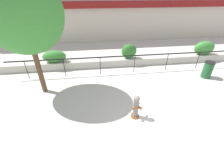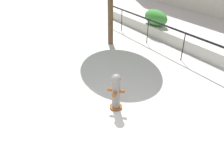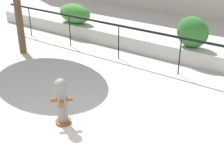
{
  "view_description": "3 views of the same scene",
  "coord_description": "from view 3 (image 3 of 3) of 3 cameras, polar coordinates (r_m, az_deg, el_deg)",
  "views": [
    {
      "loc": [
        -2.49,
        -3.37,
        4.65
      ],
      "look_at": [
        -1.7,
        2.72,
        0.84
      ],
      "focal_mm": 24.0,
      "sensor_mm": 36.0,
      "label": 1
    },
    {
      "loc": [
        3.14,
        -1.61,
        3.88
      ],
      "look_at": [
        -1.64,
        1.33,
        0.46
      ],
      "focal_mm": 35.0,
      "sensor_mm": 36.0,
      "label": 2
    },
    {
      "loc": [
        3.32,
        -3.04,
        3.85
      ],
      "look_at": [
        -0.55,
        2.33,
        0.66
      ],
      "focal_mm": 50.0,
      "sensor_mm": 36.0,
      "label": 3
    }
  ],
  "objects": [
    {
      "name": "fence_railing_segment",
      "position": [
        9.06,
        12.54,
        6.91
      ],
      "size": [
        15.0,
        0.05,
        1.15
      ],
      "color": "black",
      "rests_on": "ground"
    },
    {
      "name": "planter_wall_low",
      "position": [
        10.28,
        14.68,
        4.38
      ],
      "size": [
        18.0,
        0.7,
        0.5
      ],
      "primitive_type": "cube",
      "color": "#B7B2A8",
      "rests_on": "ground"
    },
    {
      "name": "hedge_bush_1",
      "position": [
        10.08,
        14.51,
        8.47
      ],
      "size": [
        1.02,
        0.57,
        0.99
      ],
      "primitive_type": "ellipsoid",
      "color": "#2D6B28",
      "rests_on": "planter_wall_low"
    },
    {
      "name": "fire_hydrant",
      "position": [
        6.75,
        -9.18,
        -3.84
      ],
      "size": [
        0.5,
        0.5,
        1.08
      ],
      "color": "brown",
      "rests_on": "ground"
    },
    {
      "name": "hedge_bush_0",
      "position": [
        12.66,
        -6.85,
        11.99
      ],
      "size": [
        1.49,
        0.7,
        0.76
      ],
      "primitive_type": "ellipsoid",
      "color": "#387F33",
      "rests_on": "planter_wall_low"
    }
  ]
}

